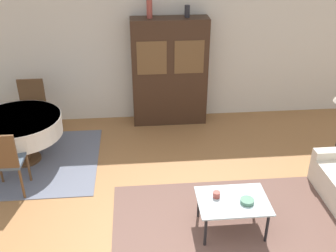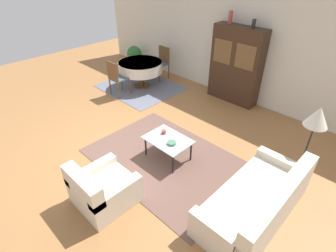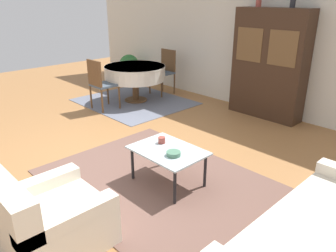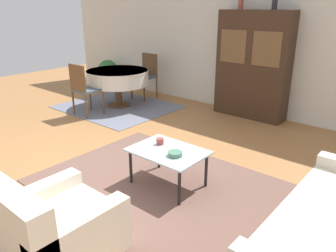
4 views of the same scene
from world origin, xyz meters
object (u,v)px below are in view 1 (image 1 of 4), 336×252
Objects in this scene: dining_chair_near at (4,159)px; cup at (217,195)px; dining_table at (19,126)px; vase_short at (187,11)px; display_cabinet at (169,72)px; bowl at (247,201)px; coffee_table at (233,203)px; dining_chair_far at (32,105)px; vase_tall at (149,9)px.

dining_chair_near is 2.87m from cup.
dining_chair_near is (0.00, -0.86, -0.04)m from dining_table.
vase_short is at bearing 90.12° from cup.
display_cabinet is 3.19m from dining_chair_near.
vase_short is (-0.35, 3.07, 1.58)m from bowl.
dining_table is at bearing 147.90° from coffee_table.
dining_chair_far is (0.00, 0.86, -0.04)m from dining_table.
vase_tall reaches higher than cup.
dining_chair_far is 4.12m from bowl.
vase_tall reaches higher than dining_chair_near.
bowl is (0.65, -3.07, -0.50)m from display_cabinet.
display_cabinet is at bearing -0.16° from vase_tall.
vase_tall reaches higher than vase_short.
bowl is 0.54× the size of vase_tall.
dining_chair_near is (-2.42, -2.04, -0.40)m from display_cabinet.
vase_short is (2.72, 0.32, 1.47)m from dining_chair_far.
dining_chair_far is 4.96× the size of vase_short.
coffee_table is at bearing 137.27° from dining_chair_far.
coffee_table is 0.18m from bowl.
coffee_table is 3.45m from dining_table.
dining_table is at bearing 148.37° from bowl.
display_cabinet is at bearing -172.61° from dining_chair_far.
vase_tall reaches higher than coffee_table.
dining_chair_near is 3.24m from bowl.
vase_short reaches higher than dining_chair_far.
cup is 3.41m from vase_tall.
cup is at bearing -89.88° from vase_short.
dining_chair_far is at bearing 137.27° from coffee_table.
display_cabinet is 9.70× the size of vase_short.
dining_chair_near is 3.29m from vase_tall.
vase_short is (0.30, 0.00, 1.07)m from display_cabinet.
dining_chair_near is 3.71m from vase_short.
dining_chair_near is at bearing 161.52° from bowl.
vase_tall is (-0.34, 0.00, 1.12)m from display_cabinet.
dining_table is at bearing -150.52° from vase_tall.
coffee_table is at bearing -18.30° from dining_chair_near.
display_cabinet is at bearing -179.82° from vase_short.
dining_table is at bearing 90.00° from dining_chair_far.
bowl is (0.34, -0.14, -0.01)m from cup.
display_cabinet reaches higher than cup.
dining_chair_near is at bearing 161.70° from coffee_table.
bowl is at bearing -21.97° from coffee_table.
cup is at bearing 136.16° from dining_chair_far.
dining_chair_near reaches higher than dining_table.
vase_tall reaches higher than dining_chair_far.
vase_tall is (2.09, 0.32, 1.52)m from dining_chair_far.
dining_chair_near is 1.00× the size of dining_chair_far.
dining_table is at bearing -156.55° from vase_short.
cup is at bearing -84.11° from display_cabinet.
display_cabinet is 1.17m from vase_tall.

